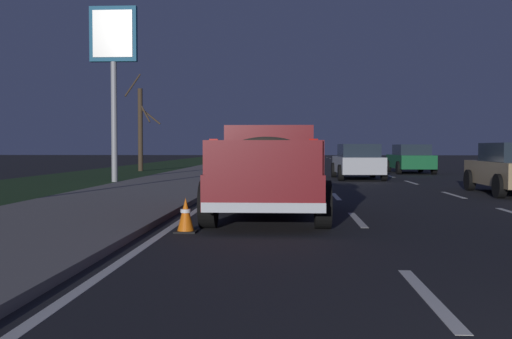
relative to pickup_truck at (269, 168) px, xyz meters
name	(u,v)px	position (x,y,z in m)	size (l,w,h in m)	color
ground	(352,176)	(17.55, -3.50, -0.98)	(144.00, 144.00, 0.00)	black
sidewalk_shoulder	(202,174)	(17.55, 3.95, -0.92)	(108.00, 4.00, 0.12)	slate
grass_verge	(103,175)	(17.55, 8.95, -0.98)	(108.00, 6.00, 0.01)	#1E3819
lane_markings	(290,173)	(20.61, -0.43, -0.98)	(108.00, 7.04, 0.01)	silver
pickup_truck	(269,168)	(0.00, 0.00, 0.00)	(5.43, 2.29, 1.87)	maroon
sedan_green	(410,159)	(20.57, -6.91, -0.20)	(4.43, 2.07, 1.54)	#14592D
sedan_silver	(358,161)	(14.45, -3.42, -0.20)	(4.44, 2.09, 1.54)	#B2B5BA
gas_price_sign	(113,50)	(11.70, 6.64, 4.31)	(0.27, 1.90, 7.03)	#99999E
bare_tree_far	(141,127)	(22.55, 8.26, 1.58)	(0.98, 1.93, 5.66)	#423323
traffic_cone_near	(186,215)	(-2.44, 1.29, -0.70)	(0.36, 0.36, 0.58)	black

